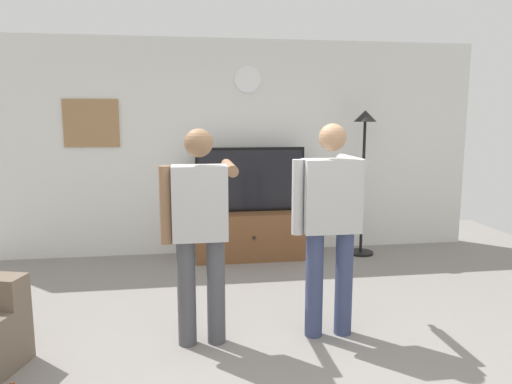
{
  "coord_description": "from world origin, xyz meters",
  "views": [
    {
      "loc": [
        -0.57,
        -3.1,
        1.74
      ],
      "look_at": [
        0.06,
        1.2,
        1.05
      ],
      "focal_mm": 33.18,
      "sensor_mm": 36.0,
      "label": 1
    }
  ],
  "objects_px": {
    "wall_clock": "(248,79)",
    "person_standing_nearer_couch": "(330,217)",
    "tv_stand": "(251,234)",
    "television": "(250,180)",
    "person_standing_nearer_lamp": "(200,225)",
    "framed_picture": "(91,123)",
    "floor_lamp": "(364,152)"
  },
  "relations": [
    {
      "from": "wall_clock",
      "to": "framed_picture",
      "type": "relative_size",
      "value": 0.5
    },
    {
      "from": "television",
      "to": "wall_clock",
      "type": "distance_m",
      "value": 1.25
    },
    {
      "from": "tv_stand",
      "to": "wall_clock",
      "type": "distance_m",
      "value": 1.94
    },
    {
      "from": "television",
      "to": "person_standing_nearer_lamp",
      "type": "height_order",
      "value": "person_standing_nearer_lamp"
    },
    {
      "from": "person_standing_nearer_couch",
      "to": "wall_clock",
      "type": "bearing_deg",
      "value": 97.47
    },
    {
      "from": "tv_stand",
      "to": "television",
      "type": "xyz_separation_m",
      "value": [
        -0.0,
        0.05,
        0.69
      ]
    },
    {
      "from": "framed_picture",
      "to": "person_standing_nearer_lamp",
      "type": "bearing_deg",
      "value": -63.98
    },
    {
      "from": "wall_clock",
      "to": "floor_lamp",
      "type": "distance_m",
      "value": 1.71
    },
    {
      "from": "tv_stand",
      "to": "television",
      "type": "bearing_deg",
      "value": 90.0
    },
    {
      "from": "tv_stand",
      "to": "television",
      "type": "relative_size",
      "value": 1.02
    },
    {
      "from": "tv_stand",
      "to": "television",
      "type": "distance_m",
      "value": 0.69
    },
    {
      "from": "floor_lamp",
      "to": "person_standing_nearer_lamp",
      "type": "height_order",
      "value": "floor_lamp"
    },
    {
      "from": "tv_stand",
      "to": "framed_picture",
      "type": "xyz_separation_m",
      "value": [
        -1.91,
        0.3,
        1.38
      ]
    },
    {
      "from": "television",
      "to": "framed_picture",
      "type": "bearing_deg",
      "value": 172.56
    },
    {
      "from": "wall_clock",
      "to": "floor_lamp",
      "type": "bearing_deg",
      "value": -14.15
    },
    {
      "from": "person_standing_nearer_lamp",
      "to": "wall_clock",
      "type": "bearing_deg",
      "value": 74.64
    },
    {
      "from": "tv_stand",
      "to": "person_standing_nearer_couch",
      "type": "height_order",
      "value": "person_standing_nearer_couch"
    },
    {
      "from": "wall_clock",
      "to": "person_standing_nearer_couch",
      "type": "distance_m",
      "value": 2.8
    },
    {
      "from": "framed_picture",
      "to": "person_standing_nearer_couch",
      "type": "relative_size",
      "value": 0.38
    },
    {
      "from": "television",
      "to": "floor_lamp",
      "type": "bearing_deg",
      "value": -4.56
    },
    {
      "from": "person_standing_nearer_lamp",
      "to": "television",
      "type": "bearing_deg",
      "value": 73.07
    },
    {
      "from": "framed_picture",
      "to": "person_standing_nearer_couch",
      "type": "xyz_separation_m",
      "value": [
        2.23,
        -2.5,
        -0.7
      ]
    },
    {
      "from": "television",
      "to": "floor_lamp",
      "type": "height_order",
      "value": "floor_lamp"
    },
    {
      "from": "television",
      "to": "person_standing_nearer_couch",
      "type": "relative_size",
      "value": 0.8
    },
    {
      "from": "television",
      "to": "person_standing_nearer_couch",
      "type": "distance_m",
      "value": 2.27
    },
    {
      "from": "framed_picture",
      "to": "person_standing_nearer_lamp",
      "type": "xyz_separation_m",
      "value": [
        1.22,
        -2.5,
        -0.73
      ]
    },
    {
      "from": "floor_lamp",
      "to": "person_standing_nearer_couch",
      "type": "height_order",
      "value": "floor_lamp"
    },
    {
      "from": "framed_picture",
      "to": "person_standing_nearer_lamp",
      "type": "height_order",
      "value": "framed_picture"
    },
    {
      "from": "floor_lamp",
      "to": "person_standing_nearer_couch",
      "type": "relative_size",
      "value": 1.08
    },
    {
      "from": "tv_stand",
      "to": "floor_lamp",
      "type": "height_order",
      "value": "floor_lamp"
    },
    {
      "from": "television",
      "to": "wall_clock",
      "type": "xyz_separation_m",
      "value": [
        0.0,
        0.24,
        1.23
      ]
    },
    {
      "from": "tv_stand",
      "to": "framed_picture",
      "type": "height_order",
      "value": "framed_picture"
    }
  ]
}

